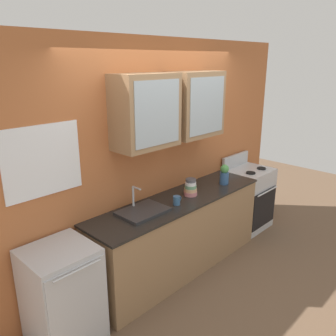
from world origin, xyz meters
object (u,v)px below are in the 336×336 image
stove_range (248,198)px  bowl_stack (191,188)px  sink_faucet (143,211)px  cup_near_sink (177,200)px  dishwasher (63,295)px  vase (224,175)px

stove_range → bowl_stack: bearing=-179.4°
stove_range → sink_faucet: size_ratio=2.15×
bowl_stack → cup_near_sink: (-0.31, -0.07, -0.04)m
sink_faucet → dishwasher: size_ratio=0.56×
sink_faucet → stove_range: bearing=-0.8°
vase → dishwasher: (-2.28, 0.07, -0.57)m
cup_near_sink → vase: bearing=0.6°
stove_range → sink_faucet: bearing=179.2°
vase → sink_faucet: bearing=175.5°
sink_faucet → vase: (1.29, -0.10, 0.10)m
stove_range → vase: vase is taller
cup_near_sink → dishwasher: cup_near_sink is taller
stove_range → sink_faucet: sink_faucet is taller
cup_near_sink → sink_faucet: bearing=164.1°
vase → cup_near_sink: (-0.90, -0.01, -0.08)m
stove_range → dishwasher: stove_range is taller
sink_faucet → dishwasher: sink_faucet is taller
stove_range → bowl_stack: 1.43m
bowl_stack → dishwasher: bearing=179.7°
bowl_stack → cup_near_sink: bearing=-167.5°
bowl_stack → dishwasher: bowl_stack is taller
sink_faucet → dishwasher: bearing=-178.0°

